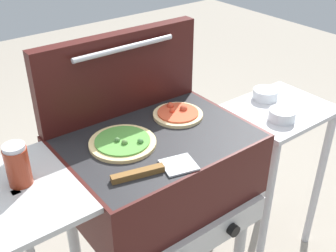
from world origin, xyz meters
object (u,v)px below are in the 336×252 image
at_px(prep_table, 273,152).
at_px(spatula, 155,170).
at_px(pizza_pepperoni, 178,114).
at_px(sauce_jar, 18,165).
at_px(topping_bowl_far, 282,115).
at_px(grill, 154,172).
at_px(topping_bowl_near, 265,94).
at_px(pizza_veggie, 123,142).

bearing_deg(prep_table, spatula, -168.36).
bearing_deg(pizza_pepperoni, spatula, -139.90).
xyz_separation_m(sauce_jar, topping_bowl_far, (1.03, -0.10, -0.15)).
bearing_deg(grill, prep_table, 0.37).
distance_m(pizza_pepperoni, topping_bowl_near, 0.54).
height_order(spatula, prep_table, spatula).
height_order(pizza_veggie, spatula, pizza_veggie).
height_order(topping_bowl_near, topping_bowl_far, same).
bearing_deg(pizza_veggie, pizza_pepperoni, 8.67).
height_order(grill, pizza_pepperoni, pizza_pepperoni).
relative_size(spatula, topping_bowl_near, 2.38).
bearing_deg(sauce_jar, topping_bowl_far, -5.59).
relative_size(grill, sauce_jar, 7.51).
bearing_deg(grill, topping_bowl_far, -6.58).
distance_m(sauce_jar, topping_bowl_near, 1.14).
bearing_deg(grill, sauce_jar, 175.77).
relative_size(grill, spatula, 3.61).
relative_size(prep_table, topping_bowl_far, 7.23).
bearing_deg(pizza_veggie, topping_bowl_near, 5.44).
distance_m(sauce_jar, prep_table, 1.18).
xyz_separation_m(spatula, topping_bowl_near, (0.80, 0.26, -0.09)).
relative_size(pizza_pepperoni, spatula, 0.68).
height_order(grill, topping_bowl_far, grill).
bearing_deg(pizza_pepperoni, topping_bowl_far, -17.14).
height_order(grill, topping_bowl_near, grill).
height_order(sauce_jar, spatula, sauce_jar).
bearing_deg(topping_bowl_far, grill, 173.42).
distance_m(grill, pizza_pepperoni, 0.23).
bearing_deg(spatula, topping_bowl_far, 7.11).
bearing_deg(prep_table, grill, -179.63).
bearing_deg(pizza_pepperoni, topping_bowl_near, 3.84).
xyz_separation_m(prep_table, topping_bowl_far, (-0.08, -0.07, 0.25)).
xyz_separation_m(sauce_jar, topping_bowl_near, (1.13, 0.07, -0.15)).
xyz_separation_m(grill, topping_bowl_far, (0.60, -0.07, 0.06)).
relative_size(grill, pizza_veggie, 4.37).
distance_m(sauce_jar, spatula, 0.39).
bearing_deg(topping_bowl_far, prep_table, 43.13).
bearing_deg(spatula, grill, 55.55).
xyz_separation_m(pizza_pepperoni, topping_bowl_near, (0.53, 0.04, -0.10)).
relative_size(pizza_veggie, topping_bowl_near, 1.97).
height_order(pizza_pepperoni, topping_bowl_near, pizza_pepperoni).
xyz_separation_m(grill, pizza_pepperoni, (0.16, 0.07, 0.15)).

